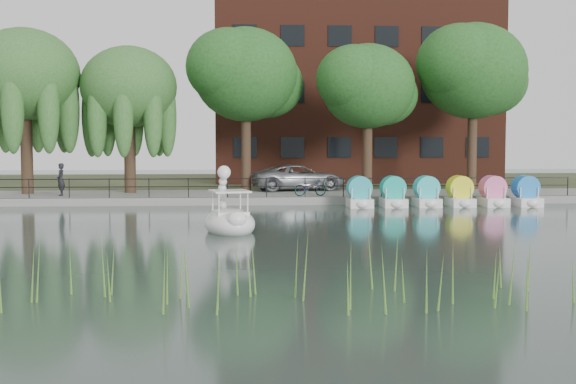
{
  "coord_description": "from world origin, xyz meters",
  "views": [
    {
      "loc": [
        -1.35,
        -23.83,
        3.25
      ],
      "look_at": [
        0.5,
        4.0,
        1.3
      ],
      "focal_mm": 45.0,
      "sensor_mm": 36.0,
      "label": 1
    }
  ],
  "objects": [
    {
      "name": "land_strip",
      "position": [
        0.0,
        30.0,
        0.18
      ],
      "size": [
        60.0,
        22.0,
        0.36
      ],
      "primitive_type": "cube",
      "color": "#47512D",
      "rests_on": "ground_plane"
    },
    {
      "name": "railing",
      "position": [
        0.0,
        13.25,
        1.15
      ],
      "size": [
        32.0,
        0.05,
        1.0
      ],
      "color": "black",
      "rests_on": "promenade"
    },
    {
      "name": "kerb",
      "position": [
        0.0,
        13.05,
        0.2
      ],
      "size": [
        40.0,
        0.25,
        0.4
      ],
      "primitive_type": "cube",
      "color": "gray",
      "rests_on": "ground_plane"
    },
    {
      "name": "ground_plane",
      "position": [
        0.0,
        0.0,
        0.0
      ],
      "size": [
        120.0,
        120.0,
        0.0
      ],
      "primitive_type": "plane",
      "color": "#374743"
    },
    {
      "name": "broadleaf_center",
      "position": [
        -1.0,
        18.0,
        7.06
      ],
      "size": [
        6.0,
        6.0,
        9.25
      ],
      "color": "#473323",
      "rests_on": "promenade"
    },
    {
      "name": "bicycle",
      "position": [
        2.32,
        13.85,
        0.9
      ],
      "size": [
        0.93,
        1.81,
        1.0
      ],
      "primitive_type": "imported",
      "rotation": [
        0.0,
        0.0,
        1.77
      ],
      "color": "gray",
      "rests_on": "promenade"
    },
    {
      "name": "apartment_building",
      "position": [
        7.0,
        29.97,
        9.36
      ],
      "size": [
        20.0,
        10.07,
        18.0
      ],
      "color": "#4C1E16",
      "rests_on": "land_strip"
    },
    {
      "name": "swan_boat",
      "position": [
        -1.75,
        2.1,
        0.52
      ],
      "size": [
        2.35,
        3.12,
        2.37
      ],
      "rotation": [
        0.0,
        0.0,
        0.23
      ],
      "color": "white",
      "rests_on": "ground_plane"
    },
    {
      "name": "pedestrian",
      "position": [
        -10.75,
        14.64,
        1.39
      ],
      "size": [
        0.76,
        0.86,
        1.98
      ],
      "primitive_type": "imported",
      "rotation": [
        0.0,
        0.0,
        5.21
      ],
      "color": "black",
      "rests_on": "promenade"
    },
    {
      "name": "broadleaf_right",
      "position": [
        6.0,
        17.5,
        6.39
      ],
      "size": [
        5.4,
        5.4,
        8.32
      ],
      "color": "#473323",
      "rests_on": "promenade"
    },
    {
      "name": "minivan",
      "position": [
        2.1,
        18.16,
        1.27
      ],
      "size": [
        3.99,
        6.66,
        1.73
      ],
      "primitive_type": "imported",
      "rotation": [
        0.0,
        0.0,
        1.76
      ],
      "color": "gray",
      "rests_on": "promenade"
    },
    {
      "name": "pedal_boat_row",
      "position": [
        8.83,
        11.65,
        0.61
      ],
      "size": [
        9.65,
        1.7,
        1.4
      ],
      "color": "white",
      "rests_on": "ground_plane"
    },
    {
      "name": "broadleaf_far",
      "position": [
        12.5,
        18.5,
        7.4
      ],
      "size": [
        6.3,
        6.3,
        9.71
      ],
      "color": "#473323",
      "rests_on": "promenade"
    },
    {
      "name": "willow_left",
      "position": [
        -13.0,
        16.5,
        6.87
      ],
      "size": [
        5.88,
        5.88,
        9.01
      ],
      "color": "#473323",
      "rests_on": "promenade"
    },
    {
      "name": "willow_mid",
      "position": [
        -7.5,
        17.0,
        6.25
      ],
      "size": [
        5.32,
        5.32,
        8.15
      ],
      "color": "#473323",
      "rests_on": "promenade"
    },
    {
      "name": "promenade",
      "position": [
        0.0,
        16.0,
        0.2
      ],
      "size": [
        40.0,
        6.0,
        0.4
      ],
      "primitive_type": "cube",
      "color": "gray",
      "rests_on": "ground_plane"
    },
    {
      "name": "reed_bank",
      "position": [
        2.0,
        -9.5,
        0.6
      ],
      "size": [
        24.0,
        2.4,
        1.2
      ],
      "color": "#669938",
      "rests_on": "ground_plane"
    }
  ]
}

